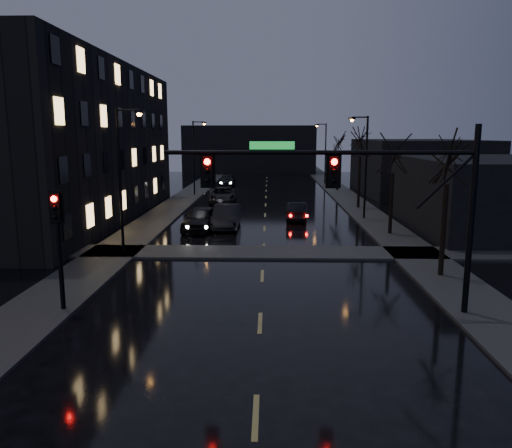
# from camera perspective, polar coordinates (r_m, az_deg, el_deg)

# --- Properties ---
(sidewalk_left) EXTENTS (3.00, 140.00, 0.12)m
(sidewalk_left) POSITION_cam_1_polar(r_m,az_deg,el_deg) (45.24, -9.76, 1.74)
(sidewalk_left) COLOR #2D2D2B
(sidewalk_left) RESTS_ON ground
(sidewalk_right) EXTENTS (3.00, 140.00, 0.12)m
(sidewalk_right) POSITION_cam_1_polar(r_m,az_deg,el_deg) (45.14, 11.93, 1.64)
(sidewalk_right) COLOR #2D2D2B
(sidewalk_right) RESTS_ON ground
(sidewalk_cross) EXTENTS (40.00, 3.00, 0.12)m
(sidewalk_cross) POSITION_cam_1_polar(r_m,az_deg,el_deg) (28.17, 0.84, -3.27)
(sidewalk_cross) COLOR #2D2D2B
(sidewalk_cross) RESTS_ON ground
(apartment_block) EXTENTS (12.00, 30.00, 12.00)m
(apartment_block) POSITION_cam_1_polar(r_m,az_deg,el_deg) (42.36, -22.15, 8.64)
(apartment_block) COLOR black
(apartment_block) RESTS_ON ground
(commercial_right_near) EXTENTS (10.00, 14.00, 5.00)m
(commercial_right_near) POSITION_cam_1_polar(r_m,az_deg,el_deg) (38.29, 24.90, 3.08)
(commercial_right_near) COLOR black
(commercial_right_near) RESTS_ON ground
(commercial_right_far) EXTENTS (12.00, 18.00, 6.00)m
(commercial_right_far) POSITION_cam_1_polar(r_m,az_deg,el_deg) (59.41, 17.91, 6.25)
(commercial_right_far) COLOR black
(commercial_right_far) RESTS_ON ground
(far_block) EXTENTS (22.00, 10.00, 8.00)m
(far_block) POSITION_cam_1_polar(r_m,az_deg,el_deg) (86.99, -0.71, 8.52)
(far_block) COLOR black
(far_block) RESTS_ON ground
(signal_mast) EXTENTS (11.11, 0.41, 7.00)m
(signal_mast) POSITION_cam_1_polar(r_m,az_deg,el_deg) (18.32, 12.70, 4.42)
(signal_mast) COLOR black
(signal_mast) RESTS_ON ground
(signal_pole_left) EXTENTS (0.35, 0.41, 4.53)m
(signal_pole_left) POSITION_cam_1_polar(r_m,az_deg,el_deg) (19.84, -21.68, -1.05)
(signal_pole_left) COLOR black
(signal_pole_left) RESTS_ON ground
(tree_near) EXTENTS (3.52, 3.52, 8.08)m
(tree_near) POSITION_cam_1_polar(r_m,az_deg,el_deg) (24.29, 21.22, 8.55)
(tree_near) COLOR black
(tree_near) RESTS_ON ground
(tree_mid_a) EXTENTS (3.30, 3.30, 7.58)m
(tree_mid_a) POSITION_cam_1_polar(r_m,az_deg,el_deg) (33.89, 15.49, 8.50)
(tree_mid_a) COLOR black
(tree_mid_a) RESTS_ON ground
(tree_mid_b) EXTENTS (3.74, 3.74, 8.59)m
(tree_mid_b) POSITION_cam_1_polar(r_m,az_deg,el_deg) (45.62, 11.89, 10.00)
(tree_mid_b) COLOR black
(tree_mid_b) RESTS_ON ground
(tree_far) EXTENTS (3.43, 3.43, 7.88)m
(tree_far) POSITION_cam_1_polar(r_m,az_deg,el_deg) (59.45, 9.44, 9.56)
(tree_far) COLOR black
(tree_far) RESTS_ON ground
(streetlight_l_near) EXTENTS (1.53, 0.28, 8.00)m
(streetlight_l_near) POSITION_cam_1_polar(r_m,az_deg,el_deg) (28.08, -14.90, 6.09)
(streetlight_l_near) COLOR black
(streetlight_l_near) RESTS_ON ground
(streetlight_l_far) EXTENTS (1.53, 0.28, 8.00)m
(streetlight_l_far) POSITION_cam_1_polar(r_m,az_deg,el_deg) (54.49, -6.91, 8.22)
(streetlight_l_far) COLOR black
(streetlight_l_far) RESTS_ON ground
(streetlight_r_mid) EXTENTS (1.53, 0.28, 8.00)m
(streetlight_r_mid) POSITION_cam_1_polar(r_m,az_deg,el_deg) (39.61, 12.17, 7.32)
(streetlight_r_mid) COLOR black
(streetlight_r_mid) RESTS_ON ground
(streetlight_r_far) EXTENTS (1.53, 0.28, 8.00)m
(streetlight_r_far) POSITION_cam_1_polar(r_m,az_deg,el_deg) (67.31, 7.77, 8.57)
(streetlight_r_far) COLOR black
(streetlight_r_far) RESTS_ON ground
(oncoming_car_a) EXTENTS (2.55, 5.12, 1.68)m
(oncoming_car_a) POSITION_cam_1_polar(r_m,az_deg,el_deg) (34.93, -6.28, 0.62)
(oncoming_car_a) COLOR black
(oncoming_car_a) RESTS_ON ground
(oncoming_car_b) EXTENTS (1.80, 5.07, 1.67)m
(oncoming_car_b) POSITION_cam_1_polar(r_m,az_deg,el_deg) (35.67, -3.40, 0.86)
(oncoming_car_b) COLOR black
(oncoming_car_b) RESTS_ON ground
(oncoming_car_c) EXTENTS (3.07, 5.84, 1.57)m
(oncoming_car_c) POSITION_cam_1_polar(r_m,az_deg,el_deg) (48.46, -3.84, 3.29)
(oncoming_car_c) COLOR black
(oncoming_car_c) RESTS_ON ground
(oncoming_car_d) EXTENTS (1.97, 4.84, 1.40)m
(oncoming_car_d) POSITION_cam_1_polar(r_m,az_deg,el_deg) (64.41, -3.30, 4.95)
(oncoming_car_d) COLOR black
(oncoming_car_d) RESTS_ON ground
(lead_car) EXTENTS (1.84, 4.41, 1.42)m
(lead_car) POSITION_cam_1_polar(r_m,az_deg,el_deg) (39.08, 4.71, 1.48)
(lead_car) COLOR black
(lead_car) RESTS_ON ground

